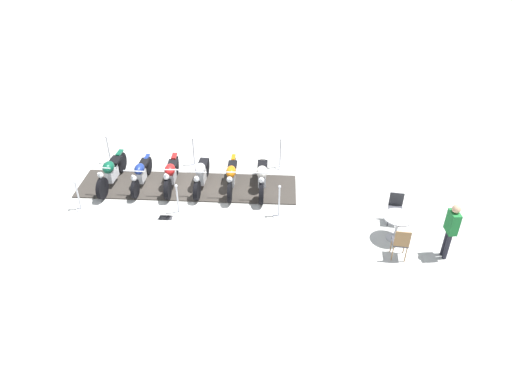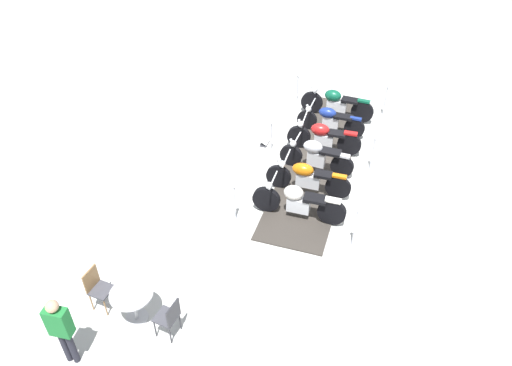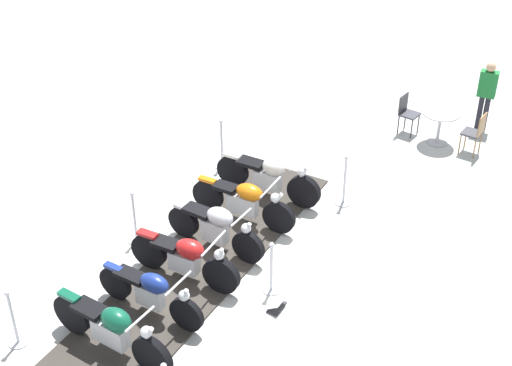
% 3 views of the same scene
% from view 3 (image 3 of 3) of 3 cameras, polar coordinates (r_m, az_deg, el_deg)
% --- Properties ---
extents(ground_plane, '(80.00, 80.00, 0.00)m').
position_cam_3_polar(ground_plane, '(13.24, -4.28, -6.27)').
color(ground_plane, silver).
extents(display_platform, '(7.28, 2.53, 0.04)m').
position_cam_3_polar(display_platform, '(13.23, -4.28, -6.20)').
color(display_platform, '#38332D').
rests_on(display_platform, ground_plane).
extents(motorcycle_forest, '(0.71, 2.30, 1.01)m').
position_cam_3_polar(motorcycle_forest, '(11.45, -11.11, -11.00)').
color(motorcycle_forest, black).
rests_on(motorcycle_forest, display_platform).
extents(motorcycle_navy, '(0.66, 2.05, 0.90)m').
position_cam_3_polar(motorcycle_navy, '(12.00, -8.13, -8.32)').
color(motorcycle_navy, black).
rests_on(motorcycle_navy, display_platform).
extents(motorcycle_maroon, '(0.77, 2.12, 0.99)m').
position_cam_3_polar(motorcycle_maroon, '(12.60, -5.47, -5.77)').
color(motorcycle_maroon, black).
rests_on(motorcycle_maroon, display_platform).
extents(motorcycle_chrome, '(0.67, 2.04, 0.92)m').
position_cam_3_polar(motorcycle_chrome, '(13.23, -3.11, -3.41)').
color(motorcycle_chrome, black).
rests_on(motorcycle_chrome, display_platform).
extents(motorcycle_copper, '(0.78, 2.20, 0.96)m').
position_cam_3_polar(motorcycle_copper, '(13.91, -0.90, -1.36)').
color(motorcycle_copper, black).
rests_on(motorcycle_copper, display_platform).
extents(motorcycle_cream, '(0.69, 2.29, 1.00)m').
position_cam_3_polar(motorcycle_cream, '(14.64, 0.99, 0.55)').
color(motorcycle_cream, black).
rests_on(motorcycle_cream, display_platform).
extents(stanchion_left_mid, '(0.36, 0.36, 1.09)m').
position_cam_3_polar(stanchion_left_mid, '(13.74, -9.32, -3.31)').
color(stanchion_left_mid, silver).
rests_on(stanchion_left_mid, ground_plane).
extents(stanchion_left_rear, '(0.35, 0.35, 1.14)m').
position_cam_3_polar(stanchion_left_rear, '(15.76, -2.66, 2.42)').
color(stanchion_left_rear, silver).
rests_on(stanchion_left_rear, ground_plane).
extents(stanchion_left_front, '(0.31, 0.31, 1.07)m').
position_cam_3_polar(stanchion_left_front, '(12.10, -18.17, -10.46)').
color(stanchion_left_front, silver).
rests_on(stanchion_left_front, ground_plane).
extents(stanchion_right_mid, '(0.31, 0.31, 1.01)m').
position_cam_3_polar(stanchion_right_mid, '(12.45, 1.20, -7.11)').
color(stanchion_right_mid, silver).
rests_on(stanchion_right_mid, ground_plane).
extents(stanchion_right_rear, '(0.35, 0.35, 1.10)m').
position_cam_3_polar(stanchion_right_rear, '(14.67, 6.84, -0.44)').
color(stanchion_right_rear, silver).
rests_on(stanchion_right_rear, ground_plane).
extents(info_placard, '(0.41, 0.26, 0.20)m').
position_cam_3_polar(info_placard, '(12.30, 1.61, -9.43)').
color(info_placard, '#333338').
rests_on(info_placard, ground_plane).
extents(cafe_table, '(0.83, 0.83, 0.77)m').
position_cam_3_polar(cafe_table, '(17.02, 14.07, 4.75)').
color(cafe_table, '#B7B7BC').
rests_on(cafe_table, ground_plane).
extents(cafe_chair_near_table, '(0.49, 0.49, 0.93)m').
position_cam_3_polar(cafe_chair_near_table, '(17.32, 11.61, 5.45)').
color(cafe_chair_near_table, '#2D2D33').
rests_on(cafe_chair_near_table, ground_plane).
extents(cafe_chair_across_table, '(0.48, 0.48, 0.98)m').
position_cam_3_polar(cafe_chair_across_table, '(16.81, 16.64, 3.88)').
color(cafe_chair_across_table, olive).
rests_on(cafe_chair_across_table, ground_plane).
extents(bystander_person, '(0.23, 0.41, 1.68)m').
position_cam_3_polar(bystander_person, '(17.74, 17.44, 6.90)').
color(bystander_person, '#23232D').
rests_on(bystander_person, ground_plane).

